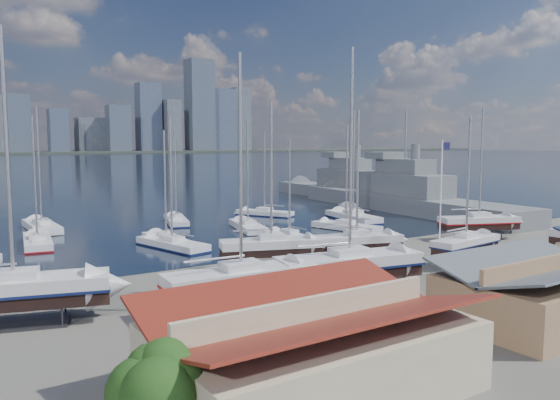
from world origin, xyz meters
TOP-DOWN VIEW (x-y plane):
  - ground at (0.00, -10.00)m, footprint 1400.00×1400.00m
  - shed_red at (-18.00, -26.00)m, footprint 14.70×9.45m
  - shed_grey at (0.00, -26.00)m, footprint 12.60×8.40m
  - sailboat_cradle_0 at (-28.18, -8.70)m, footprint 11.86×6.24m
  - sailboat_cradle_1 at (-14.92, -13.85)m, footprint 10.86×3.72m
  - sailboat_cradle_2 at (-6.51, -4.31)m, footprint 9.52×5.49m
  - sailboat_cradle_3 at (-6.05, -14.59)m, footprint 11.78×5.22m
  - sailboat_cradle_4 at (1.78, -6.44)m, footprint 9.07×5.01m
  - sailboat_cradle_5 at (9.79, -12.73)m, footprint 8.60×3.32m
  - sailboat_cradle_6 at (21.97, -5.01)m, footprint 9.76×6.05m
  - sailboat_moored_1 at (-22.39, 18.84)m, footprint 4.07×10.25m
  - sailboat_moored_2 at (-20.12, 29.75)m, footprint 3.23×11.11m
  - sailboat_moored_3 at (-10.54, 9.28)m, footprint 5.04×10.25m
  - sailboat_moored_4 at (-9.98, 12.45)m, footprint 2.63×8.85m
  - sailboat_moored_5 at (-3.15, 26.08)m, footprint 5.09×9.70m
  - sailboat_moored_6 at (2.95, 6.71)m, footprint 2.74×8.27m
  - sailboat_moored_7 at (2.47, 15.65)m, footprint 5.18×10.24m
  - sailboat_moored_8 at (11.53, 26.22)m, footprint 6.85×9.17m
  - sailboat_moored_9 at (13.08, 8.52)m, footprint 5.07×9.82m
  - sailboat_moored_10 at (19.77, 14.96)m, footprint 4.85×11.56m
  - sailboat_moored_11 at (26.34, 23.14)m, footprint 6.40×8.91m
  - naval_ship_east at (34.27, 18.88)m, footprint 11.46×48.79m
  - naval_ship_west at (39.11, 38.55)m, footprint 7.51×42.81m
  - car_a at (-15.48, -19.55)m, footprint 2.32×4.67m
  - car_b at (-3.09, -21.63)m, footprint 4.11×2.26m
  - car_c at (4.34, -18.99)m, footprint 3.40×5.88m
  - car_d at (3.41, -19.13)m, footprint 3.22×4.90m
  - tree at (-25.88, -27.46)m, footprint 3.12×3.12m
  - flagpole at (6.72, -12.26)m, footprint 1.03×0.12m

SIDE VIEW (x-z plane):
  - ground at x=0.00m, z-range 0.00..0.00m
  - sailboat_moored_5 at x=-3.15m, z-range -6.67..7.29m
  - sailboat_moored_3 at x=-10.54m, z-range -7.08..7.69m
  - sailboat_moored_8 at x=11.53m, z-range -6.53..7.14m
  - sailboat_moored_1 at x=-22.39m, z-range -7.15..7.76m
  - sailboat_moored_11 at x=26.34m, z-range -6.28..6.89m
  - sailboat_moored_6 at x=2.95m, z-range -5.79..6.40m
  - sailboat_moored_10 at x=19.77m, z-range -8.07..8.69m
  - sailboat_moored_7 at x=2.47m, z-range -7.12..7.77m
  - sailboat_moored_9 at x=13.08m, z-range -6.82..7.46m
  - sailboat_moored_2 at x=-20.12m, z-range -8.04..8.68m
  - sailboat_moored_4 at x=-9.98m, z-range -6.33..6.97m
  - car_b at x=-3.09m, z-range 0.00..1.28m
  - car_d at x=3.41m, z-range 0.00..1.32m
  - car_a at x=-15.48m, z-range 0.00..1.53m
  - car_c at x=4.34m, z-range 0.00..1.54m
  - naval_ship_west at x=39.11m, z-range -7.26..10.59m
  - naval_ship_east at x=34.27m, z-range -7.51..10.84m
  - sailboat_cradle_5 at x=9.79m, z-range -4.91..8.82m
  - sailboat_cradle_4 at x=1.78m, z-range -5.21..9.20m
  - sailboat_cradle_2 at x=-6.51m, z-range -5.51..9.56m
  - sailboat_cradle_6 at x=21.97m, z-range -5.64..9.71m
  - sailboat_cradle_1 at x=-14.92m, z-range -6.45..10.71m
  - shed_grey at x=0.00m, z-range 0.06..4.23m
  - sailboat_cradle_3 at x=-6.05m, z-range -6.93..11.30m
  - sailboat_cradle_0 at x=-28.18m, z-range -6.95..11.33m
  - shed_red at x=-18.00m, z-range 0.07..4.57m
  - tree at x=-25.88m, z-range 0.65..5.11m
  - flagpole at x=6.72m, z-range 0.86..12.49m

